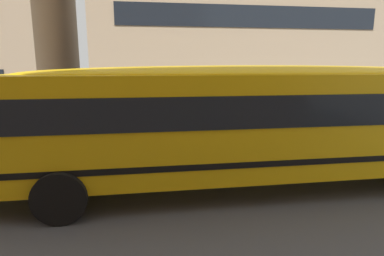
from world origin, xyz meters
TOP-DOWN VIEW (x-y plane):
  - ground_plane at (0.00, 0.00)m, footprint 400.00×400.00m
  - sidewalk_far at (0.00, 7.03)m, footprint 120.00×3.00m
  - lane_centreline at (0.00, 0.00)m, footprint 110.00×0.16m
  - school_bus at (3.16, -1.46)m, footprint 11.99×2.83m
  - apartment_block_far_centre at (6.58, 13.75)m, footprint 16.47×10.47m

SIDE VIEW (x-z plane):
  - ground_plane at x=0.00m, z-range 0.00..0.00m
  - lane_centreline at x=0.00m, z-range 0.00..0.01m
  - sidewalk_far at x=0.00m, z-range 0.00..0.01m
  - school_bus at x=3.16m, z-range 0.25..2.93m
  - apartment_block_far_centre at x=6.58m, z-range 0.00..13.30m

